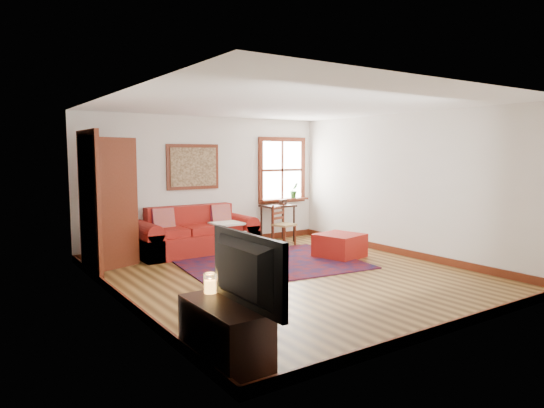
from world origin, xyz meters
TOP-DOWN VIEW (x-y plane):
  - ground at (0.00, 0.00)m, footprint 5.50×5.50m
  - room_envelope at (0.00, 0.02)m, footprint 5.04×5.54m
  - window at (1.78, 2.70)m, footprint 1.18×0.20m
  - doorway at (-2.21, 1.78)m, footprint 0.89×1.08m
  - framed_artwork at (-0.30, 2.71)m, footprint 1.05×0.07m
  - persian_rug at (0.17, 0.82)m, footprint 3.02×2.53m
  - red_leather_sofa at (-0.44, 2.33)m, footprint 2.16×0.89m
  - red_ottoman at (1.47, 0.58)m, footprint 0.85×0.85m
  - side_table at (1.41, 2.39)m, footprint 0.64×0.48m
  - ladder_back_chair at (1.28, 2.05)m, footprint 0.46×0.45m
  - media_cabinet at (-2.27, -2.11)m, footprint 0.43×0.97m
  - television at (-2.25, -2.28)m, footprint 0.14×1.08m
  - candle_hurricane at (-2.22, -1.75)m, footprint 0.12×0.12m

SIDE VIEW (x-z plane):
  - ground at x=0.00m, z-range 0.00..0.00m
  - persian_rug at x=0.17m, z-range 0.00..0.02m
  - red_ottoman at x=1.47m, z-range 0.00..0.41m
  - media_cabinet at x=-2.27m, z-range 0.00..0.53m
  - red_leather_sofa at x=-0.44m, z-range -0.14..0.70m
  - ladder_back_chair at x=1.28m, z-range 0.03..0.84m
  - candle_hurricane at x=-2.22m, z-range 0.53..0.71m
  - side_table at x=1.41m, z-range 0.26..1.02m
  - television at x=-2.25m, z-range 0.53..1.15m
  - doorway at x=-2.21m, z-range 0.00..2.14m
  - window at x=1.78m, z-range 0.62..2.00m
  - framed_artwork at x=-0.30m, z-range 1.13..1.98m
  - room_envelope at x=0.00m, z-range 0.39..2.91m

